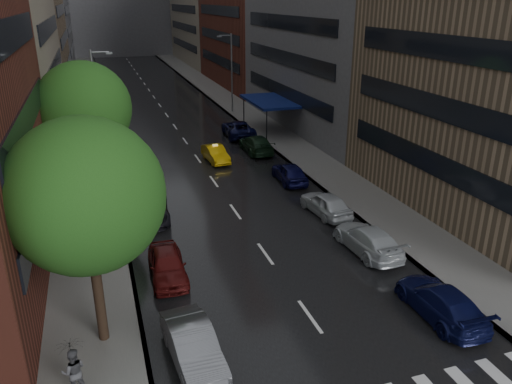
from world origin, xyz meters
The scene contains 14 objects.
ground centered at (0.00, 0.00, 0.00)m, with size 220.00×220.00×0.00m, color gray.
road centered at (0.00, 50.00, 0.01)m, with size 14.00×140.00×0.01m, color black.
sidewalk_left centered at (-9.00, 50.00, 0.07)m, with size 4.00×140.00×0.15m, color gray.
sidewalk_right centered at (9.00, 50.00, 0.07)m, with size 4.00×140.00×0.15m, color gray.
tree_near centered at (-8.60, 5.06, 6.33)m, with size 5.80×5.80×9.24m.
tree_mid centered at (-8.60, 20.27, 6.46)m, with size 5.92×5.92×9.44m.
tree_far centered at (-8.60, 29.03, 5.12)m, with size 4.70×4.70×7.49m.
taxi centered at (1.30, 26.81, 0.67)m, with size 1.43×4.10×1.35m, color #E6AE0C.
parked_cars_left centered at (-5.40, 14.13, 0.71)m, with size 2.70×24.99×1.50m.
parked_cars_right centered at (5.40, 19.74, 0.75)m, with size 2.89×37.19×1.57m.
ped_black_umbrella centered at (-9.62, 2.28, 1.38)m, with size 0.96×0.98×2.09m.
street_lamp_left centered at (-7.72, 30.00, 4.89)m, with size 1.74×0.22×9.00m.
street_lamp_right centered at (7.72, 45.00, 4.89)m, with size 1.74×0.22×9.00m.
awning centered at (8.98, 35.00, 3.13)m, with size 4.00×8.00×3.12m.
Camera 1 is at (-7.88, -12.68, 13.01)m, focal length 35.00 mm.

